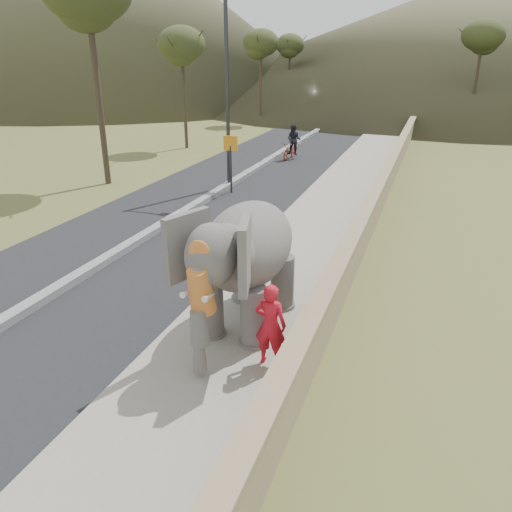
# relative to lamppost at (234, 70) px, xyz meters

# --- Properties ---
(ground) EXTENTS (160.00, 160.00, 0.00)m
(ground) POSITION_rel_lamppost_xyz_m (4.69, -14.66, -4.87)
(ground) COLOR olive
(ground) RESTS_ON ground
(road) EXTENTS (7.00, 120.00, 0.03)m
(road) POSITION_rel_lamppost_xyz_m (-0.31, -4.66, -4.86)
(road) COLOR black
(road) RESTS_ON ground
(median) EXTENTS (0.35, 120.00, 0.22)m
(median) POSITION_rel_lamppost_xyz_m (-0.31, -4.66, -4.76)
(median) COLOR black
(median) RESTS_ON ground
(walkway) EXTENTS (3.00, 120.00, 0.15)m
(walkway) POSITION_rel_lamppost_xyz_m (4.69, -4.66, -4.80)
(walkway) COLOR #9E9687
(walkway) RESTS_ON ground
(parapet) EXTENTS (0.30, 120.00, 1.10)m
(parapet) POSITION_rel_lamppost_xyz_m (6.34, -4.66, -4.32)
(parapet) COLOR tan
(parapet) RESTS_ON ground
(lamppost) EXTENTS (1.76, 0.36, 8.00)m
(lamppost) POSITION_rel_lamppost_xyz_m (0.00, 0.00, 0.00)
(lamppost) COLOR #2E2D32
(lamppost) RESTS_ON ground
(signboard) EXTENTS (0.60, 0.08, 2.40)m
(signboard) POSITION_rel_lamppost_xyz_m (0.19, -0.97, -3.23)
(signboard) COLOR #2D2D33
(signboard) RESTS_ON ground
(hill_left) EXTENTS (60.00, 60.00, 22.00)m
(hill_left) POSITION_rel_lamppost_xyz_m (-33.31, 40.34, 6.13)
(hill_left) COLOR brown
(hill_left) RESTS_ON ground
(hill_far) EXTENTS (80.00, 80.00, 14.00)m
(hill_far) POSITION_rel_lamppost_xyz_m (9.69, 55.34, 2.13)
(hill_far) COLOR brown
(hill_far) RESTS_ON ground
(elephant_and_man) EXTENTS (2.27, 3.85, 2.74)m
(elephant_and_man) POSITION_rel_lamppost_xyz_m (4.71, -11.06, -3.37)
(elephant_and_man) COLOR slate
(elephant_and_man) RESTS_ON ground
(motorcyclist) EXTENTS (1.00, 1.80, 1.90)m
(motorcyclist) POSITION_rel_lamppost_xyz_m (0.62, 6.79, -4.13)
(motorcyclist) COLOR maroon
(motorcyclist) RESTS_ON ground
(trees) EXTENTS (48.78, 35.90, 9.40)m
(trees) POSITION_rel_lamppost_xyz_m (8.87, 14.91, -0.95)
(trees) COLOR #473828
(trees) RESTS_ON ground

